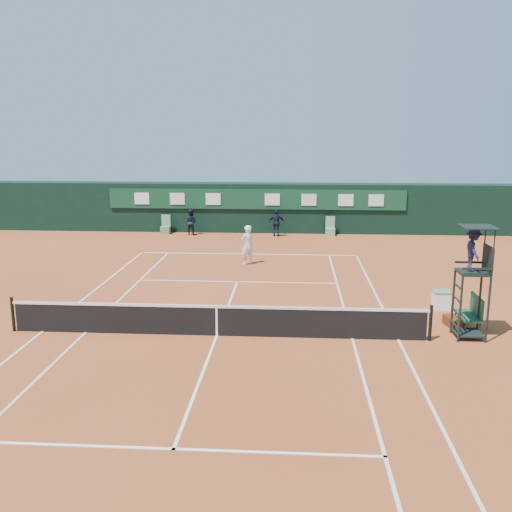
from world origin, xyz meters
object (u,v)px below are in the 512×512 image
Objects in this scene: cooler at (441,300)px; player at (247,245)px; umpire_chair at (474,259)px; player_bench at (472,311)px; tennis_net at (217,320)px.

player is (-7.37, 6.43, 0.60)m from cooler.
player is at bearing 138.89° from cooler.
umpire_chair reaches higher than player_bench.
player is at bearing 132.16° from player_bench.
player_bench is at bearing 93.73° from player.
player_bench is at bearing -79.58° from cooler.
player_bench is 11.58m from player.
tennis_net is at bearing -156.78° from cooler.
umpire_chair is 2.85× the size of player_bench.
umpire_chair reaches higher than player.
tennis_net reaches higher than cooler.
umpire_chair is at bearing -88.32° from cooler.
player is (0.15, 9.66, 0.42)m from tennis_net.
tennis_net is 7.86m from umpire_chair.
umpire_chair is 2.03m from player_bench.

